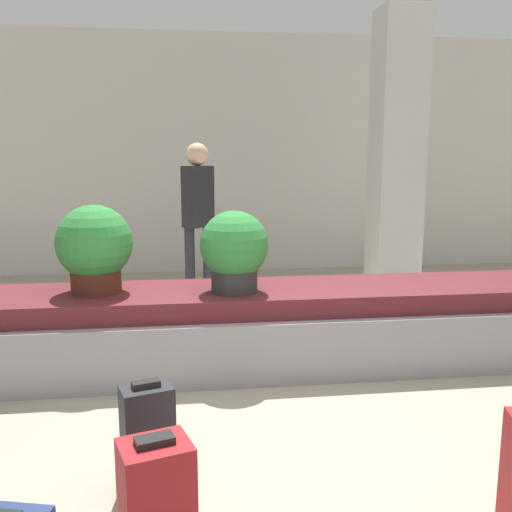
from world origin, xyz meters
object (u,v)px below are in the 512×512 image
at_px(potted_plant_2, 95,248).
at_px(traveler_0, 198,208).
at_px(suitcase_4, 157,499).
at_px(potted_plant_1, 234,250).
at_px(suitcase_5, 148,438).
at_px(pillar, 397,156).

xyz_separation_m(potted_plant_2, traveler_0, (0.82, 1.97, 0.10)).
distance_m(suitcase_4, potted_plant_1, 2.16).
xyz_separation_m(suitcase_4, suitcase_5, (-0.06, 0.47, 0.02)).
relative_size(pillar, traveler_0, 1.84).
bearing_deg(potted_plant_1, pillar, 46.88).
height_order(suitcase_4, potted_plant_1, potted_plant_1).
relative_size(suitcase_4, traveler_0, 0.30).
distance_m(pillar, potted_plant_1, 3.10).
height_order(suitcase_4, potted_plant_2, potted_plant_2).
height_order(pillar, suitcase_4, pillar).
xyz_separation_m(pillar, potted_plant_2, (-3.09, -2.09, -0.66)).
distance_m(suitcase_4, potted_plant_2, 2.28).
relative_size(suitcase_4, potted_plant_1, 0.85).
height_order(pillar, potted_plant_1, pillar).
bearing_deg(suitcase_5, pillar, 37.70).
relative_size(potted_plant_1, traveler_0, 0.35).
distance_m(suitcase_5, potted_plant_1, 1.75).
bearing_deg(potted_plant_1, potted_plant_2, 173.53).
distance_m(potted_plant_2, traveler_0, 2.14).
relative_size(suitcase_5, potted_plant_2, 0.86).
height_order(suitcase_4, suitcase_5, suitcase_5).
relative_size(pillar, potted_plant_2, 4.91).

